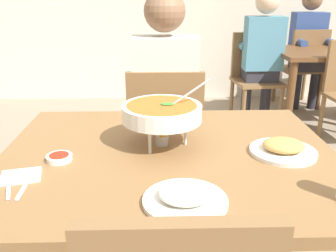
{
  "coord_description": "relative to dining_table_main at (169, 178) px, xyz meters",
  "views": [
    {
      "loc": [
        -0.04,
        -1.23,
        1.31
      ],
      "look_at": [
        0.0,
        0.15,
        0.79
      ],
      "focal_mm": 39.38,
      "sensor_mm": 36.0,
      "label": 1
    }
  ],
  "objects": [
    {
      "name": "dining_table_main",
      "position": [
        0.0,
        0.0,
        0.0
      ],
      "size": [
        1.23,
        1.0,
        0.74
      ],
      "color": "brown",
      "rests_on": "ground_plane"
    },
    {
      "name": "chair_diner_main",
      "position": [
        -0.0,
        0.79,
        -0.13
      ],
      "size": [
        0.44,
        0.44,
        0.9
      ],
      "color": "brown",
      "rests_on": "ground_plane"
    },
    {
      "name": "diner_main",
      "position": [
        0.0,
        0.82,
        0.1
      ],
      "size": [
        0.4,
        0.45,
        1.31
      ],
      "color": "#2D2D38",
      "rests_on": "ground_plane"
    },
    {
      "name": "curry_bowl",
      "position": [
        -0.02,
        0.08,
        0.23
      ],
      "size": [
        0.33,
        0.3,
        0.26
      ],
      "color": "silver",
      "rests_on": "dining_table_main"
    },
    {
      "name": "rice_plate",
      "position": [
        0.03,
        -0.34,
        0.12
      ],
      "size": [
        0.24,
        0.24,
        0.06
      ],
      "color": "white",
      "rests_on": "dining_table_main"
    },
    {
      "name": "appetizer_plate",
      "position": [
        0.41,
        -0.02,
        0.12
      ],
      "size": [
        0.24,
        0.24,
        0.06
      ],
      "color": "white",
      "rests_on": "dining_table_main"
    },
    {
      "name": "sauce_dish",
      "position": [
        -0.39,
        -0.05,
        0.11
      ],
      "size": [
        0.09,
        0.09,
        0.02
      ],
      "color": "white",
      "rests_on": "dining_table_main"
    },
    {
      "name": "napkin_folded",
      "position": [
        -0.47,
        -0.18,
        0.11
      ],
      "size": [
        0.13,
        0.1,
        0.02
      ],
      "primitive_type": "cube",
      "rotation": [
        0.0,
        0.0,
        0.22
      ],
      "color": "white",
      "rests_on": "dining_table_main"
    },
    {
      "name": "fork_utensil",
      "position": [
        -0.49,
        -0.23,
        0.11
      ],
      "size": [
        0.07,
        0.16,
        0.01
      ],
      "primitive_type": "cube",
      "rotation": [
        0.0,
        0.0,
        0.33
      ],
      "color": "silver",
      "rests_on": "dining_table_main"
    },
    {
      "name": "spoon_utensil",
      "position": [
        -0.44,
        -0.23,
        0.11
      ],
      "size": [
        0.02,
        0.17,
        0.01
      ],
      "primitive_type": "cube",
      "rotation": [
        0.0,
        0.0,
        0.04
      ],
      "color": "silver",
      "rests_on": "dining_table_main"
    },
    {
      "name": "dining_table_far",
      "position": [
        1.62,
        2.35,
        -0.03
      ],
      "size": [
        1.0,
        0.8,
        0.74
      ],
      "color": "brown",
      "rests_on": "ground_plane"
    },
    {
      "name": "chair_bg_left",
      "position": [
        0.94,
        2.44,
        -0.13
      ],
      "size": [
        0.49,
        0.49,
        0.9
      ],
      "color": "brown",
      "rests_on": "ground_plane"
    },
    {
      "name": "chair_bg_middle",
      "position": [
        1.61,
        2.87,
        -0.13
      ],
      "size": [
        0.49,
        0.49,
        0.9
      ],
      "color": "brown",
      "rests_on": "ground_plane"
    },
    {
      "name": "patron_bg_left",
      "position": [
        0.98,
        2.35,
        0.1
      ],
      "size": [
        0.4,
        0.45,
        1.31
      ],
      "color": "#2D2D38",
      "rests_on": "ground_plane"
    },
    {
      "name": "patron_bg_middle",
      "position": [
        1.65,
        2.91,
        0.1
      ],
      "size": [
        0.4,
        0.45,
        1.31
      ],
      "color": "#2D2D38",
      "rests_on": "ground_plane"
    }
  ]
}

